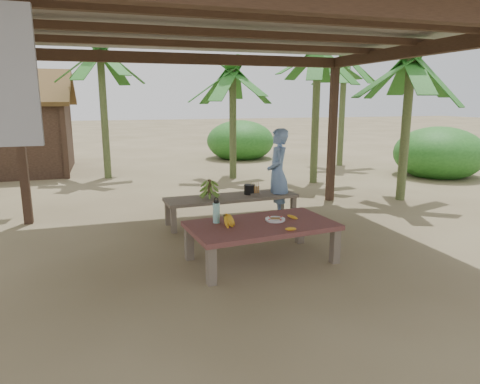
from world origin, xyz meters
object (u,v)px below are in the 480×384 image
object	(u,v)px
work_table	(261,228)
ripe_banana_bunch	(224,220)
plate	(275,220)
woman	(278,174)
water_flask	(216,212)
bench	(232,199)
cooking_pot	(250,190)

from	to	relation	value
work_table	ripe_banana_bunch	bearing A→B (deg)	168.98
plate	woman	world-z (taller)	woman
work_table	water_flask	bearing A→B (deg)	153.93
work_table	plate	size ratio (longest dim) A/B	7.51
bench	woman	size ratio (longest dim) A/B	1.45
plate	water_flask	bearing A→B (deg)	168.54
work_table	plate	distance (m)	0.22
work_table	plate	bearing A→B (deg)	6.84
work_table	woman	world-z (taller)	woman
plate	ripe_banana_bunch	bearing A→B (deg)	-179.65
ripe_banana_bunch	plate	xyz separation A→B (m)	(0.67, 0.00, -0.06)
work_table	ripe_banana_bunch	world-z (taller)	ripe_banana_bunch
cooking_pot	ripe_banana_bunch	bearing A→B (deg)	-117.42
bench	woman	distance (m)	0.92
work_table	water_flask	size ratio (longest dim) A/B	5.79
woman	bench	bearing A→B (deg)	-70.57
plate	water_flask	xyz separation A→B (m)	(-0.73, 0.15, 0.12)
bench	plate	size ratio (longest dim) A/B	8.85
water_flask	plate	bearing A→B (deg)	-11.46
cooking_pot	woman	size ratio (longest dim) A/B	0.12
ripe_banana_bunch	water_flask	distance (m)	0.18
work_table	plate	world-z (taller)	plate
work_table	ripe_banana_bunch	size ratio (longest dim) A/B	7.50
water_flask	woman	world-z (taller)	woman
plate	woman	bearing A→B (deg)	66.80
work_table	ripe_banana_bunch	xyz separation A→B (m)	(-0.47, 0.04, 0.14)
work_table	bench	size ratio (longest dim) A/B	0.85
bench	plate	xyz separation A→B (m)	(0.06, -1.76, 0.12)
work_table	water_flask	distance (m)	0.60
ripe_banana_bunch	woman	world-z (taller)	woman
bench	ripe_banana_bunch	size ratio (longest dim) A/B	8.83
work_table	bench	distance (m)	1.81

